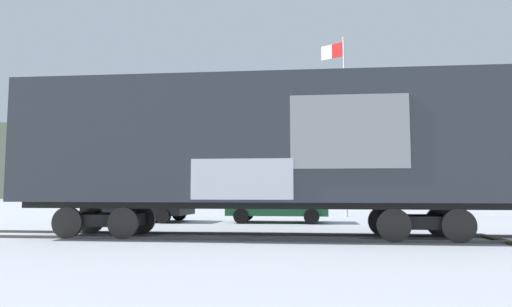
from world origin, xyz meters
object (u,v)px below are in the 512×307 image
(freight_car, at_px, (257,144))
(parked_car_black, at_px, (138,203))
(parked_car_green, at_px, (276,203))
(flagpole, at_px, (341,104))

(freight_car, bearing_deg, parked_car_black, 134.35)
(freight_car, distance_m, parked_car_green, 6.26)
(flagpole, bearing_deg, freight_car, -109.74)
(flagpole, distance_m, parked_car_black, 11.69)
(freight_car, distance_m, parked_car_black, 8.66)
(freight_car, distance_m, flagpole, 11.38)
(parked_car_black, relative_size, parked_car_green, 1.12)
(flagpole, xyz_separation_m, parked_car_black, (-9.58, -4.23, -5.19))
(freight_car, xyz_separation_m, flagpole, (3.68, 10.27, 3.23))
(freight_car, height_order, parked_car_black, freight_car)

